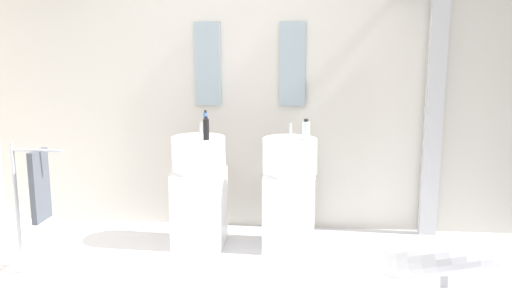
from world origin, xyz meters
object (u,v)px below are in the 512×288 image
object	(u,v)px
lounge_chair	(445,265)
soap_bottle_blue	(206,123)
towel_rack	(36,189)
pedestal_sink_right	(289,192)
shower_column	(432,109)
soap_bottle_black	(206,129)
pedestal_sink_left	(199,190)
soap_bottle_clear	(306,130)

from	to	relation	value
lounge_chair	soap_bottle_blue	bearing A→B (deg)	143.49
towel_rack	pedestal_sink_right	bearing A→B (deg)	21.29
towel_rack	lounge_chair	bearing A→B (deg)	-8.41
shower_column	lounge_chair	bearing A→B (deg)	-98.11
pedestal_sink_right	soap_bottle_black	xyz separation A→B (m)	(-0.63, -0.12, 0.52)
towel_rack	soap_bottle_black	xyz separation A→B (m)	(1.09, 0.56, 0.34)
shower_column	soap_bottle_blue	bearing A→B (deg)	-171.68
pedestal_sink_right	soap_bottle_blue	distance (m)	0.87
pedestal_sink_right	lounge_chair	size ratio (longest dim) A/B	0.95
lounge_chair	shower_column	bearing A→B (deg)	81.89
pedestal_sink_right	lounge_chair	distance (m)	1.43
lounge_chair	soap_bottle_blue	distance (m)	2.13
soap_bottle_blue	soap_bottle_black	xyz separation A→B (m)	(0.05, -0.26, -0.01)
pedestal_sink_left	pedestal_sink_right	size ratio (longest dim) A/B	1.00
soap_bottle_blue	soap_bottle_black	distance (m)	0.26
soap_bottle_blue	pedestal_sink_right	bearing A→B (deg)	-11.52
lounge_chair	towel_rack	xyz separation A→B (m)	(-2.68, 0.40, 0.28)
soap_bottle_black	soap_bottle_blue	bearing A→B (deg)	101.57
pedestal_sink_right	soap_bottle_clear	world-z (taller)	soap_bottle_clear
soap_bottle_blue	soap_bottle_black	world-z (taller)	soap_bottle_blue
pedestal_sink_left	soap_bottle_clear	bearing A→B (deg)	-2.33
towel_rack	soap_bottle_blue	world-z (taller)	soap_bottle_blue
towel_rack	soap_bottle_black	size ratio (longest dim) A/B	5.27
pedestal_sink_left	towel_rack	distance (m)	1.22
shower_column	pedestal_sink_right	bearing A→B (deg)	-160.51
pedestal_sink_left	shower_column	xyz separation A→B (m)	(1.88, 0.41, 0.62)
towel_rack	soap_bottle_clear	size ratio (longest dim) A/B	5.96
pedestal_sink_right	lounge_chair	xyz separation A→B (m)	(0.95, -1.07, -0.11)
lounge_chair	soap_bottle_clear	xyz separation A→B (m)	(-0.82, 1.03, 0.61)
pedestal_sink_right	shower_column	bearing A→B (deg)	19.49
pedestal_sink_left	soap_bottle_blue	bearing A→B (deg)	76.31
pedestal_sink_left	shower_column	world-z (taller)	shower_column
soap_bottle_blue	soap_bottle_clear	size ratio (longest dim) A/B	1.22
shower_column	towel_rack	xyz separation A→B (m)	(-2.89, -1.08, -0.45)
towel_rack	soap_bottle_black	bearing A→B (deg)	26.98
shower_column	towel_rack	distance (m)	3.12
towel_rack	soap_bottle_clear	distance (m)	1.99
soap_bottle_clear	soap_bottle_black	world-z (taller)	soap_bottle_black
shower_column	soap_bottle_black	bearing A→B (deg)	-163.64
towel_rack	soap_bottle_blue	xyz separation A→B (m)	(1.04, 0.81, 0.35)
pedestal_sink_right	shower_column	size ratio (longest dim) A/B	0.48
pedestal_sink_right	lounge_chair	bearing A→B (deg)	-48.48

